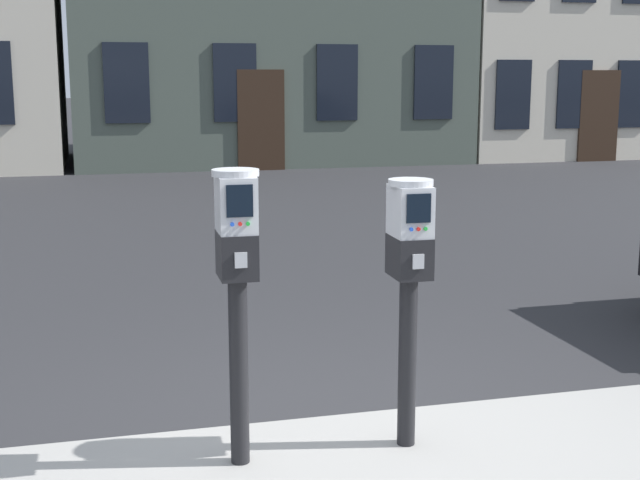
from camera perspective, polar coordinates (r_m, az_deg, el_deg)
name	(u,v)px	position (r m, az deg, el deg)	size (l,w,h in m)	color
ground_plane	(332,455)	(4.74, 0.80, -13.84)	(160.00, 160.00, 0.00)	#28282B
parking_meter_near_kerb	(237,264)	(4.05, -5.42, -1.58)	(0.22, 0.25, 1.41)	black
parking_meter_twin_adjacent	(409,265)	(4.27, 5.83, -1.61)	(0.22, 0.25, 1.34)	black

